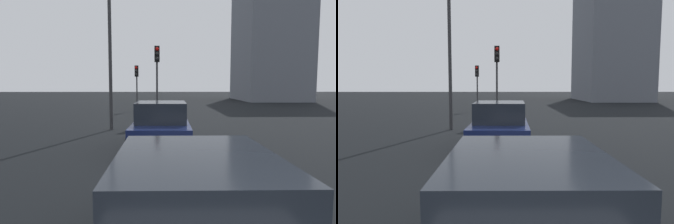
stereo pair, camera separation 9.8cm
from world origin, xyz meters
The scene contains 6 objects.
car_navy_lead centered at (9.73, 0.19, 0.77)m, with size 4.12×2.11×1.62m.
car_silver_second centered at (3.05, -0.20, 0.73)m, with size 4.83×2.11×1.49m.
traffic_light_near_left centered at (24.30, 2.24, 2.65)m, with size 0.33×0.31×3.68m.
traffic_light_near_right centered at (16.90, 0.45, 3.10)m, with size 0.32×0.30×4.33m.
street_lamp_kerbside centered at (14.15, 2.61, 5.29)m, with size 0.56×0.36×9.23m.
building_facade_left centered at (39.74, -14.00, 8.02)m, with size 10.69×7.72×16.04m, color slate.
Camera 1 is at (-0.17, 0.15, 2.22)m, focal length 31.95 mm.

